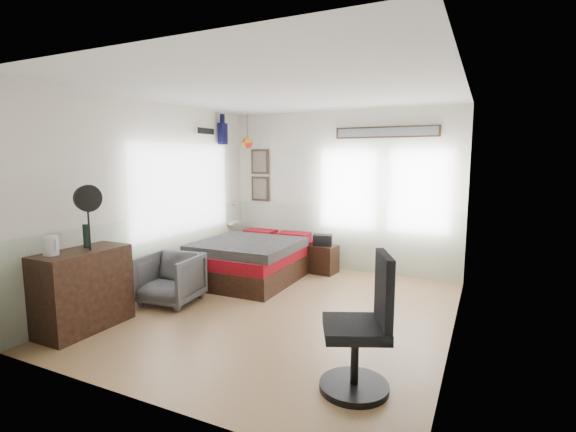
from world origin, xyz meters
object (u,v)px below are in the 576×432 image
Objects in this scene: armchair at (170,279)px; task_chair at (363,336)px; dresser at (83,290)px; nightstand at (322,259)px; bed at (255,259)px.

task_chair reaches higher than armchair.
dresser reaches higher than nightstand.
dresser is 3.70m from nightstand.
dresser is (-0.70, -2.58, 0.14)m from bed.
bed is 4.30× the size of nightstand.
dresser is at bearing -106.04° from bed.
armchair is at bearing -106.06° from bed.
armchair is (0.29, 1.08, -0.12)m from dresser.
bed reaches higher than nightstand.
nightstand is (1.27, 2.27, -0.09)m from armchair.
nightstand is at bearing 40.58° from bed.
dresser is 0.87× the size of task_chair.
nightstand is at bearing 54.34° from armchair.
armchair is at bearing -113.76° from nightstand.
armchair reaches higher than nightstand.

